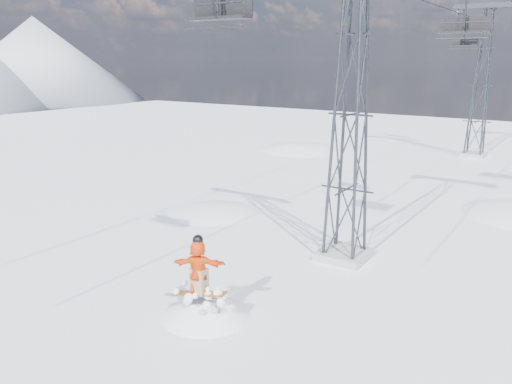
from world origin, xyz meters
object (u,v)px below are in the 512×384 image
lift_tower_far (481,86)px  lift_tower_near (350,116)px  snowboarder_jump (208,364)px  lift_chair_near (219,10)px

lift_tower_far → lift_tower_near: bearing=-90.0°
snowboarder_jump → lift_chair_near: (-0.60, 1.69, 10.41)m
lift_tower_far → snowboarder_jump: bearing=-92.9°
lift_tower_near → snowboarder_jump: (-1.60, -6.40, -7.11)m
lift_tower_far → snowboarder_jump: 32.23m
lift_tower_near → lift_chair_near: size_ratio=4.40×
lift_tower_far → snowboarder_jump: size_ratio=1.74×
lift_tower_near → snowboarder_jump: lift_tower_near is taller
lift_tower_far → lift_chair_near: lift_tower_far is taller
lift_tower_near → lift_tower_far: (0.00, 25.00, 0.00)m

